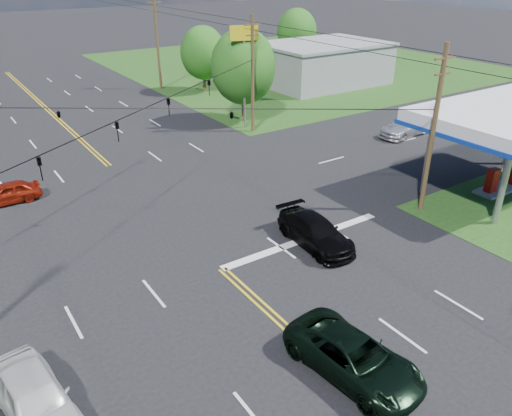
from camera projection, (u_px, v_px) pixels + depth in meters
ground at (154, 207)px, 29.73m from camera, size 280.00×280.00×0.00m
grass_ne at (293, 64)px, 70.96m from camera, size 46.00×48.00×0.03m
stop_bar at (304, 240)px, 26.27m from camera, size 10.00×0.50×0.02m
retail_ne at (322, 65)px, 58.57m from camera, size 14.00×10.00×4.40m
pole_se at (433, 129)px, 27.32m from camera, size 1.60×0.28×9.50m
pole_ne at (253, 73)px, 40.71m from camera, size 1.60×0.28×9.50m
pole_right_far at (157, 42)px, 54.73m from camera, size 1.60×0.28×10.00m
span_wire_signals at (144, 108)px, 27.06m from camera, size 26.00×18.00×1.13m
power_lines at (155, 65)px, 24.41m from camera, size 26.04×100.00×0.64m
tree_right_a at (243, 67)px, 43.46m from camera, size 5.70×5.70×8.18m
tree_right_b at (203, 53)px, 53.92m from camera, size 4.94×4.94×7.09m
tree_far_r at (297, 32)px, 66.95m from camera, size 5.32×5.32×7.63m
pickup_dkgreen at (354, 357)px, 17.50m from camera, size 2.99×5.48×1.46m
suv_black at (315, 232)px, 25.56m from camera, size 2.34×5.13×1.45m
pickup_white at (35, 398)px, 15.76m from camera, size 2.49×4.90×1.60m
sedan_red at (7, 193)px, 30.03m from camera, size 3.78×1.53×1.29m
sedan_far at (405, 127)px, 41.59m from camera, size 5.44×2.72×1.52m
polesign_ne at (244, 49)px, 40.85m from camera, size 2.31×0.98×8.54m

